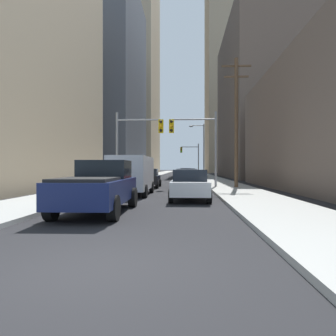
{
  "coord_description": "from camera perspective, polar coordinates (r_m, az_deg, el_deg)",
  "views": [
    {
      "loc": [
        1.55,
        -4.83,
        1.63
      ],
      "look_at": [
        0.0,
        22.89,
        1.58
      ],
      "focal_mm": 33.7,
      "sensor_mm": 36.0,
      "label": 1
    }
  ],
  "objects": [
    {
      "name": "sedan_black",
      "position": [
        25.65,
        -3.65,
        -1.81
      ],
      "size": [
        1.95,
        4.24,
        1.52
      ],
      "color": "black",
      "rests_on": "ground"
    },
    {
      "name": "traffic_signal_far_right",
      "position": [
        58.07,
        4.1,
        2.47
      ],
      "size": [
        3.43,
        0.44,
        6.0
      ],
      "color": "gray",
      "rests_on": "ground"
    },
    {
      "name": "traffic_signal_near_right",
      "position": [
        24.88,
        4.97,
        5.67
      ],
      "size": [
        3.74,
        0.44,
        6.0
      ],
      "color": "gray",
      "rests_on": "ground"
    },
    {
      "name": "ground_plane",
      "position": [
        5.32,
        -14.61,
        -17.71
      ],
      "size": [
        400.0,
        400.0,
        0.0
      ],
      "primitive_type": "plane",
      "color": "black"
    },
    {
      "name": "building_left_mid_office",
      "position": [
        61.42,
        -16.35,
        14.35
      ],
      "size": [
        22.78,
        23.36,
        33.48
      ],
      "primitive_type": "cube",
      "color": "#4C515B",
      "rests_on": "ground"
    },
    {
      "name": "sidewalk_right",
      "position": [
        54.96,
        6.81,
        -1.51
      ],
      "size": [
        3.41,
        160.0,
        0.15
      ],
      "primitive_type": "cube",
      "color": "#9E9E99",
      "rests_on": "ground"
    },
    {
      "name": "sedan_white",
      "position": [
        15.61,
        3.93,
        -3.04
      ],
      "size": [
        1.95,
        4.2,
        1.52
      ],
      "color": "white",
      "rests_on": "ground"
    },
    {
      "name": "traffic_signal_near_left",
      "position": [
        25.16,
        -5.62,
        5.61
      ],
      "size": [
        3.79,
        0.44,
        6.0
      ],
      "color": "gray",
      "rests_on": "ground"
    },
    {
      "name": "street_lamp_right",
      "position": [
        42.9,
        6.07,
        3.95
      ],
      "size": [
        2.08,
        0.32,
        7.5
      ],
      "color": "gray",
      "rests_on": "ground"
    },
    {
      "name": "utility_pole_right",
      "position": [
        24.41,
        12.25,
        8.5
      ],
      "size": [
        2.2,
        0.28,
        9.84
      ],
      "color": "brown",
      "rests_on": "ground"
    },
    {
      "name": "building_right_far_highrise",
      "position": [
        105.3,
        12.73,
        18.38
      ],
      "size": [
        20.07,
        20.7,
        69.28
      ],
      "primitive_type": "cube",
      "color": "tan",
      "rests_on": "ground"
    },
    {
      "name": "sidewalk_left",
      "position": [
        55.24,
        -3.62,
        -1.5
      ],
      "size": [
        3.41,
        160.0,
        0.15
      ],
      "primitive_type": "cube",
      "color": "#9E9E99",
      "rests_on": "ground"
    },
    {
      "name": "sedan_maroon",
      "position": [
        25.12,
        3.38,
        -1.85
      ],
      "size": [
        1.95,
        4.2,
        1.52
      ],
      "color": "maroon",
      "rests_on": "ground"
    },
    {
      "name": "sedan_grey",
      "position": [
        49.27,
        3.18,
        -0.89
      ],
      "size": [
        1.95,
        4.25,
        1.52
      ],
      "color": "slate",
      "rests_on": "ground"
    },
    {
      "name": "building_left_far_tower",
      "position": [
        104.46,
        -8.25,
        17.62
      ],
      "size": [
        21.23,
        29.33,
        66.12
      ],
      "primitive_type": "cube",
      "color": "tan",
      "rests_on": "ground"
    },
    {
      "name": "cargo_van_silver",
      "position": [
        18.63,
        -6.47,
        -0.94
      ],
      "size": [
        2.16,
        5.22,
        2.26
      ],
      "color": "#B7BABF",
      "rests_on": "ground"
    },
    {
      "name": "pickup_truck_navy",
      "position": [
        11.67,
        -12.36,
        -3.31
      ],
      "size": [
        2.2,
        5.44,
        1.9
      ],
      "color": "#141E4C",
      "rests_on": "ground"
    },
    {
      "name": "sedan_blue",
      "position": [
        36.04,
        3.6,
        -1.25
      ],
      "size": [
        1.95,
        4.22,
        1.52
      ],
      "color": "navy",
      "rests_on": "ground"
    },
    {
      "name": "building_right_mid_block",
      "position": [
        55.92,
        20.43,
        11.12
      ],
      "size": [
        19.28,
        26.68,
        24.63
      ],
      "primitive_type": "cube",
      "color": "#66564C",
      "rests_on": "ground"
    }
  ]
}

